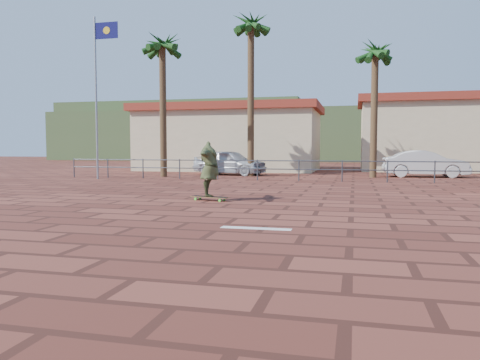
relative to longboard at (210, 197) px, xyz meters
name	(u,v)px	position (x,y,z in m)	size (l,w,h in m)	color
ground	(236,218)	(1.64, -3.19, -0.10)	(120.00, 120.00, 0.00)	brown
paint_stripe	(256,228)	(2.34, -4.39, -0.10)	(1.40, 0.22, 0.01)	white
guardrail	(299,167)	(1.64, 8.81, 0.58)	(24.06, 0.06, 1.00)	#47494F
flagpole	(98,86)	(-8.24, 7.81, 4.54)	(1.30, 0.10, 8.00)	gray
palm_far_left	(162,49)	(-5.86, 10.31, 6.73)	(2.40, 2.40, 8.25)	brown
palm_left	(251,29)	(-1.36, 11.81, 7.85)	(2.40, 2.40, 9.45)	brown
palm_center	(375,55)	(5.14, 12.31, 6.26)	(2.40, 2.40, 7.75)	brown
building_west	(231,138)	(-4.36, 18.81, 2.18)	(12.60, 7.60, 4.50)	beige
building_east	(438,133)	(9.64, 20.81, 2.44)	(10.60, 6.60, 5.00)	beige
hill_front	(334,136)	(1.64, 46.81, 2.90)	(70.00, 18.00, 6.00)	#384C28
hill_back	(186,131)	(-20.36, 52.81, 3.90)	(35.00, 14.00, 8.00)	#384C28
longboard	(210,197)	(0.00, 0.00, 0.00)	(1.25, 0.57, 0.12)	olive
skateboarder	(209,169)	(0.00, 0.00, 0.84)	(2.02, 0.55, 1.64)	#3B4324
car_silver	(230,162)	(-2.82, 12.78, 0.63)	(1.73, 4.29, 1.46)	#B3B6BB
car_white	(425,164)	(7.84, 13.31, 0.61)	(1.50, 4.31, 1.42)	silver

